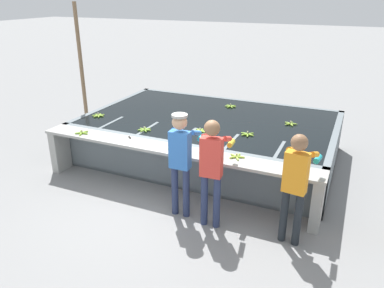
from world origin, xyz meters
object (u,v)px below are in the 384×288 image
(worker_2, at_px, (296,179))
(banana_bunch_floating_2, at_px, (98,115))
(banana_bunch_floating_0, at_px, (144,130))
(worker_0, at_px, (181,155))
(knife_0, at_px, (208,153))
(banana_bunch_floating_1, at_px, (231,106))
(banana_bunch_ledge_0, at_px, (175,149))
(banana_bunch_ledge_2, at_px, (82,133))
(knife_1, at_px, (131,139))
(banana_bunch_floating_3, at_px, (247,134))
(banana_bunch_ledge_1, at_px, (237,157))
(support_post_left, at_px, (82,73))
(worker_1, at_px, (212,164))
(banana_bunch_floating_5, at_px, (290,124))
(banana_bunch_floating_4, at_px, (200,131))

(worker_2, distance_m, banana_bunch_floating_2, 4.69)
(banana_bunch_floating_0, bearing_deg, worker_2, -19.72)
(worker_0, relative_size, knife_0, 5.70)
(banana_bunch_floating_1, relative_size, banana_bunch_ledge_0, 1.00)
(banana_bunch_ledge_2, height_order, knife_0, banana_bunch_ledge_2)
(banana_bunch_floating_1, xyz_separation_m, banana_bunch_ledge_0, (-0.01, -2.85, 0.00))
(banana_bunch_floating_1, bearing_deg, knife_0, -78.69)
(knife_1, bearing_deg, banana_bunch_ledge_2, -171.93)
(banana_bunch_floating_3, relative_size, banana_bunch_ledge_1, 1.02)
(support_post_left, bearing_deg, banana_bunch_floating_3, -8.31)
(banana_bunch_floating_3, height_order, banana_bunch_ledge_2, banana_bunch_ledge_2)
(worker_1, height_order, banana_bunch_floating_1, worker_1)
(worker_1, relative_size, support_post_left, 0.54)
(banana_bunch_floating_5, distance_m, banana_bunch_ledge_1, 2.08)
(worker_0, xyz_separation_m, worker_2, (1.75, -0.01, -0.04))
(worker_0, distance_m, knife_1, 1.44)
(knife_1, bearing_deg, worker_1, -19.87)
(banana_bunch_ledge_0, xyz_separation_m, support_post_left, (-3.42, 1.85, 0.68))
(banana_bunch_ledge_1, bearing_deg, banana_bunch_floating_2, 165.76)
(banana_bunch_ledge_2, bearing_deg, knife_1, 8.07)
(banana_bunch_ledge_1, height_order, knife_0, banana_bunch_ledge_1)
(banana_bunch_floating_5, height_order, banana_bunch_ledge_1, banana_bunch_ledge_1)
(banana_bunch_floating_0, relative_size, knife_1, 0.98)
(banana_bunch_floating_0, relative_size, banana_bunch_ledge_1, 1.02)
(banana_bunch_floating_2, xyz_separation_m, banana_bunch_ledge_2, (0.40, -1.01, 0.00))
(worker_1, relative_size, knife_1, 6.02)
(worker_1, relative_size, banana_bunch_floating_3, 6.16)
(banana_bunch_floating_0, height_order, knife_0, banana_bunch_floating_0)
(knife_0, bearing_deg, banana_bunch_floating_5, 65.03)
(banana_bunch_floating_1, xyz_separation_m, knife_1, (-0.99, -2.73, -0.01))
(knife_1, bearing_deg, banana_bunch_floating_5, 39.02)
(banana_bunch_floating_1, distance_m, banana_bunch_floating_4, 1.84)
(banana_bunch_floating_1, xyz_separation_m, banana_bunch_floating_3, (0.89, -1.64, 0.00))
(worker_0, height_order, banana_bunch_ledge_0, worker_0)
(banana_bunch_floating_0, xyz_separation_m, banana_bunch_ledge_0, (0.99, -0.63, 0.00))
(banana_bunch_floating_2, relative_size, knife_0, 0.93)
(banana_bunch_floating_0, height_order, banana_bunch_floating_4, same)
(banana_bunch_floating_0, height_order, banana_bunch_floating_5, same)
(banana_bunch_floating_0, xyz_separation_m, banana_bunch_floating_2, (-1.38, 0.37, 0.00))
(worker_2, bearing_deg, support_post_left, 157.16)
(knife_1, bearing_deg, banana_bunch_floating_1, 70.07)
(worker_2, relative_size, banana_bunch_floating_0, 5.99)
(banana_bunch_ledge_0, bearing_deg, banana_bunch_floating_3, 53.31)
(worker_2, height_order, banana_bunch_ledge_2, worker_2)
(banana_bunch_ledge_0, height_order, knife_1, banana_bunch_ledge_0)
(banana_bunch_floating_0, height_order, banana_bunch_ledge_2, banana_bunch_ledge_2)
(banana_bunch_ledge_2, xyz_separation_m, support_post_left, (-1.45, 1.86, 0.68))
(worker_2, height_order, banana_bunch_floating_4, worker_2)
(banana_bunch_floating_1, bearing_deg, support_post_left, -163.68)
(worker_0, relative_size, support_post_left, 0.54)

